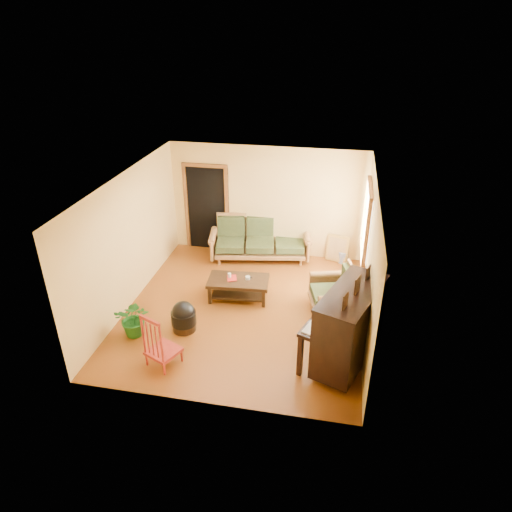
% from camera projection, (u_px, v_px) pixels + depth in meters
% --- Properties ---
extents(floor, '(5.00, 5.00, 0.00)m').
position_uv_depth(floor, '(244.00, 309.00, 8.95)').
color(floor, '#5B2B0B').
rests_on(floor, ground).
extents(doorway, '(1.08, 0.16, 2.05)m').
position_uv_depth(doorway, '(207.00, 209.00, 10.87)').
color(doorway, black).
rests_on(doorway, floor).
extents(window, '(0.12, 1.36, 1.46)m').
position_uv_depth(window, '(367.00, 222.00, 9.00)').
color(window, white).
rests_on(window, right_wall).
extents(sofa, '(2.42, 1.34, 0.98)m').
position_uv_depth(sofa, '(260.00, 239.00, 10.63)').
color(sofa, brown).
rests_on(sofa, floor).
extents(coffee_table, '(1.25, 0.76, 0.44)m').
position_uv_depth(coffee_table, '(238.00, 289.00, 9.21)').
color(coffee_table, black).
rests_on(coffee_table, floor).
extents(armchair, '(1.10, 1.13, 0.93)m').
position_uv_depth(armchair, '(332.00, 290.00, 8.70)').
color(armchair, brown).
rests_on(armchair, floor).
extents(piano, '(1.42, 1.79, 1.39)m').
position_uv_depth(piano, '(349.00, 328.00, 7.26)').
color(piano, black).
rests_on(piano, floor).
extents(footstool, '(0.60, 0.60, 0.43)m').
position_uv_depth(footstool, '(184.00, 319.00, 8.28)').
color(footstool, black).
rests_on(footstool, floor).
extents(red_chair, '(0.64, 0.66, 1.00)m').
position_uv_depth(red_chair, '(162.00, 339.00, 7.33)').
color(red_chair, maroon).
rests_on(red_chair, floor).
extents(leaning_frame, '(0.51, 0.25, 0.67)m').
position_uv_depth(leaning_frame, '(337.00, 249.00, 10.54)').
color(leaning_frame, gold).
rests_on(leaning_frame, floor).
extents(ceramic_crock, '(0.25, 0.25, 0.28)m').
position_uv_depth(ceramic_crock, '(343.00, 257.00, 10.60)').
color(ceramic_crock, '#3752A6').
rests_on(ceramic_crock, floor).
extents(potted_plant, '(0.68, 0.61, 0.70)m').
position_uv_depth(potted_plant, '(135.00, 318.00, 8.09)').
color(potted_plant, '#1A5B1C').
rests_on(potted_plant, floor).
extents(book, '(0.25, 0.29, 0.02)m').
position_uv_depth(book, '(227.00, 279.00, 9.11)').
color(book, maroon).
rests_on(book, coffee_table).
extents(candle, '(0.07, 0.07, 0.11)m').
position_uv_depth(candle, '(230.00, 276.00, 9.12)').
color(candle, silver).
rests_on(candle, coffee_table).
extents(glass_jar, '(0.10, 0.10, 0.06)m').
position_uv_depth(glass_jar, '(248.00, 278.00, 9.10)').
color(glass_jar, silver).
rests_on(glass_jar, coffee_table).
extents(remote, '(0.15, 0.06, 0.01)m').
position_uv_depth(remote, '(249.00, 277.00, 9.17)').
color(remote, black).
rests_on(remote, coffee_table).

